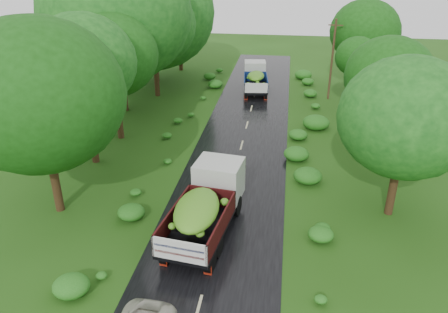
# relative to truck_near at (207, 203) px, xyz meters

# --- Properties ---
(ground) EXTENTS (120.00, 120.00, 0.00)m
(ground) POSITION_rel_truck_near_xyz_m (0.58, -5.31, -1.64)
(ground) COLOR #1C410D
(ground) RESTS_ON ground
(road) EXTENTS (6.50, 80.00, 0.02)m
(road) POSITION_rel_truck_near_xyz_m (0.58, -0.31, -1.63)
(road) COLOR black
(road) RESTS_ON ground
(road_lines) EXTENTS (0.12, 69.60, 0.00)m
(road_lines) POSITION_rel_truck_near_xyz_m (0.58, 0.69, -1.62)
(road_lines) COLOR #BFB78C
(road_lines) RESTS_ON road
(truck_near) EXTENTS (3.33, 7.16, 2.90)m
(truck_near) POSITION_rel_truck_near_xyz_m (0.00, 0.00, 0.00)
(truck_near) COLOR black
(truck_near) RESTS_ON ground
(truck_far) EXTENTS (2.77, 6.27, 2.55)m
(truck_far) POSITION_rel_truck_near_xyz_m (0.49, 23.76, -0.19)
(truck_far) COLOR black
(truck_far) RESTS_ON ground
(utility_pole) EXTENTS (1.28, 0.25, 7.30)m
(utility_pole) POSITION_rel_truck_near_xyz_m (7.49, 22.43, 2.12)
(utility_pole) COLOR #382616
(utility_pole) RESTS_ON ground
(trees_left) EXTENTS (6.51, 33.96, 10.42)m
(trees_left) POSITION_rel_truck_near_xyz_m (-9.34, 17.33, 5.30)
(trees_left) COLOR black
(trees_left) RESTS_ON ground
(trees_right) EXTENTS (4.64, 25.35, 7.52)m
(trees_right) POSITION_rel_truck_near_xyz_m (9.76, 13.28, 3.88)
(trees_right) COLOR black
(trees_right) RESTS_ON ground
(shrubs) EXTENTS (11.90, 44.00, 0.70)m
(shrubs) POSITION_rel_truck_near_xyz_m (0.58, 8.69, -1.29)
(shrubs) COLOR #1F6919
(shrubs) RESTS_ON ground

